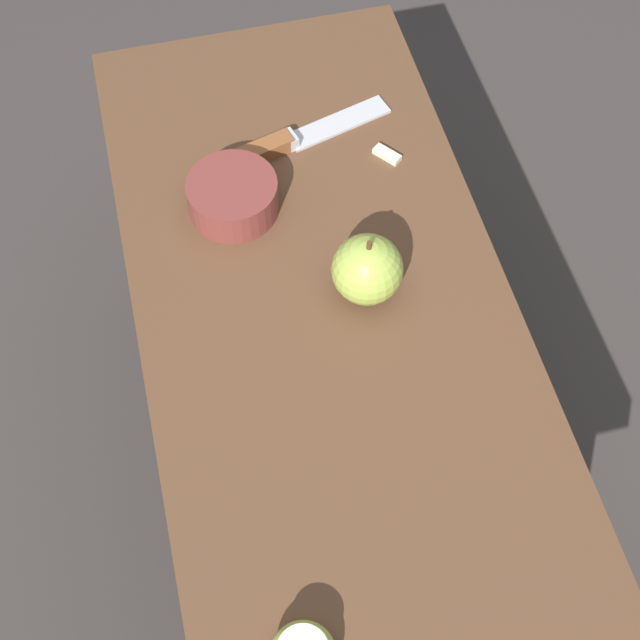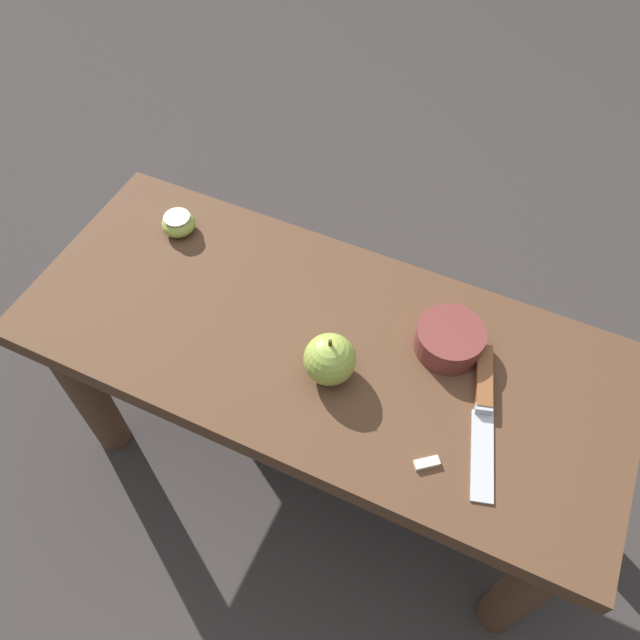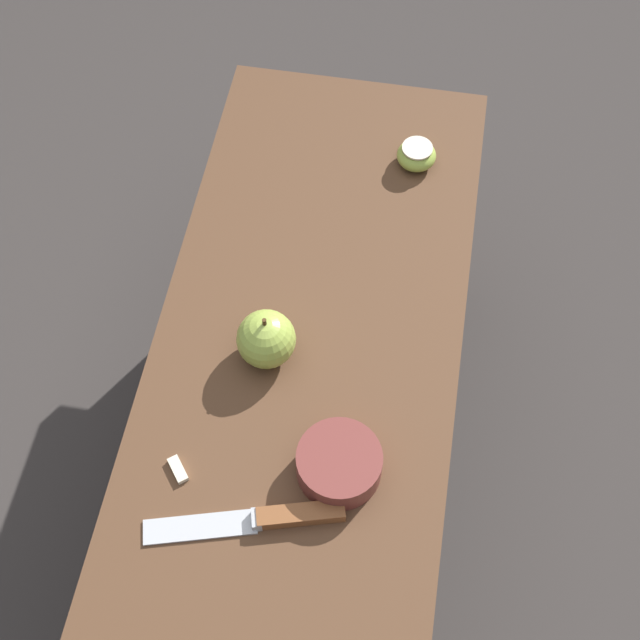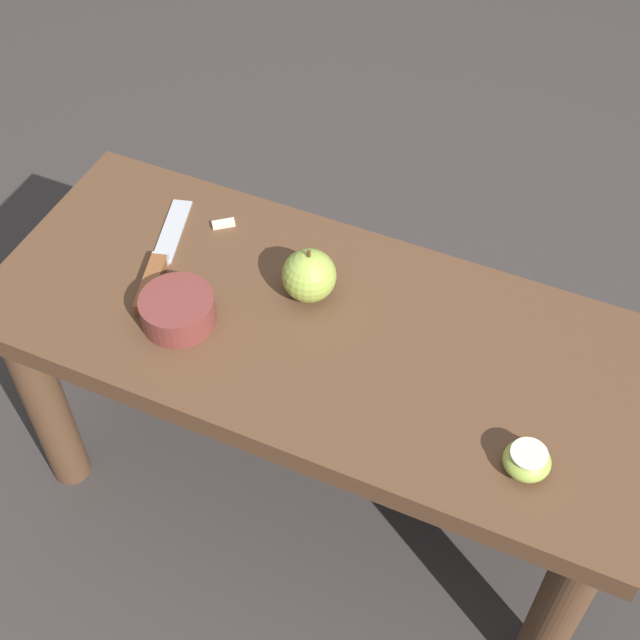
# 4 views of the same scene
# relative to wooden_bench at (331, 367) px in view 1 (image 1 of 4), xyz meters

# --- Properties ---
(ground_plane) EXTENTS (8.00, 8.00, 0.00)m
(ground_plane) POSITION_rel_wooden_bench_xyz_m (0.00, 0.00, -0.37)
(ground_plane) COLOR #383330
(wooden_bench) EXTENTS (1.00, 0.43, 0.46)m
(wooden_bench) POSITION_rel_wooden_bench_xyz_m (0.00, 0.00, 0.00)
(wooden_bench) COLOR brown
(wooden_bench) RESTS_ON ground_plane
(knife) EXTENTS (0.09, 0.25, 0.02)m
(knife) POSITION_rel_wooden_bench_xyz_m (-0.27, -0.00, 0.10)
(knife) COLOR #B7BABF
(knife) RESTS_ON wooden_bench
(apple_whole) EXTENTS (0.08, 0.08, 0.09)m
(apple_whole) POSITION_rel_wooden_bench_xyz_m (-0.04, 0.05, 0.13)
(apple_whole) COLOR #9EB747
(apple_whole) RESTS_ON wooden_bench
(apple_slice_near_knife) EXTENTS (0.04, 0.03, 0.01)m
(apple_slice_near_knife) POSITION_rel_wooden_bench_xyz_m (-0.23, 0.13, 0.10)
(apple_slice_near_knife) COLOR beige
(apple_slice_near_knife) RESTS_ON wooden_bench
(bowl) EXTENTS (0.11, 0.11, 0.05)m
(bowl) POSITION_rel_wooden_bench_xyz_m (-0.19, -0.07, 0.12)
(bowl) COLOR brown
(bowl) RESTS_ON wooden_bench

